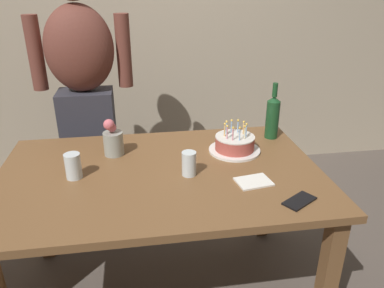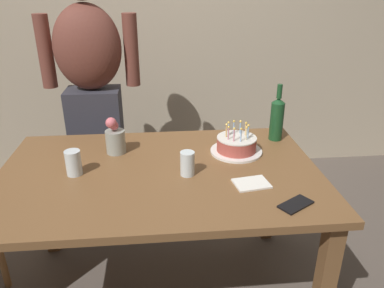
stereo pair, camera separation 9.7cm
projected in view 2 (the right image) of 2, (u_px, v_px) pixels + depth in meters
back_wall at (154, 15)px, 2.93m from camera, size 5.20×0.10×2.60m
dining_table at (160, 188)px, 1.78m from camera, size 1.50×0.96×0.74m
birthday_cake at (236, 145)px, 1.91m from camera, size 0.27×0.27×0.16m
water_glass_near at (187, 164)px, 1.68m from camera, size 0.07×0.07×0.11m
water_glass_far at (73, 163)px, 1.69m from camera, size 0.07×0.07×0.12m
wine_bottle at (277, 118)px, 2.03m from camera, size 0.07×0.07×0.31m
cell_phone at (296, 204)px, 1.47m from camera, size 0.16×0.14×0.01m
napkin_stack at (251, 183)px, 1.62m from camera, size 0.17×0.13×0.01m
flower_vase at (115, 139)px, 1.89m from camera, size 0.10×0.10×0.20m
person_man_bearded at (93, 96)px, 2.38m from camera, size 0.61×0.27×1.66m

